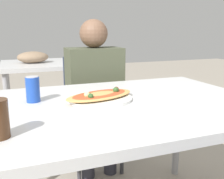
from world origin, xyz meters
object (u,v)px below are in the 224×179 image
at_px(dining_table, 122,114).
at_px(pizza_main, 100,96).
at_px(chair_far_seated, 91,105).
at_px(soda_can, 33,89).
at_px(person_seated, 95,85).

xyz_separation_m(dining_table, pizza_main, (-0.09, 0.07, 0.08)).
relative_size(chair_far_seated, soda_can, 7.14).
bearing_deg(person_seated, chair_far_seated, -90.00).
xyz_separation_m(chair_far_seated, soda_can, (-0.48, -0.66, 0.31)).
distance_m(chair_far_seated, soda_can, 0.88).
bearing_deg(chair_far_seated, pizza_main, 77.33).
height_order(dining_table, soda_can, soda_can).
bearing_deg(soda_can, person_seated, 48.83).
bearing_deg(soda_can, pizza_main, -14.52).
distance_m(dining_table, pizza_main, 0.14).
relative_size(pizza_main, soda_can, 3.29).
xyz_separation_m(person_seated, pizza_main, (-0.17, -0.63, 0.08)).
xyz_separation_m(dining_table, chair_far_seated, (0.08, 0.82, -0.19)).
xyz_separation_m(chair_far_seated, person_seated, (0.00, -0.11, 0.19)).
xyz_separation_m(person_seated, soda_can, (-0.48, -0.55, 0.12)).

